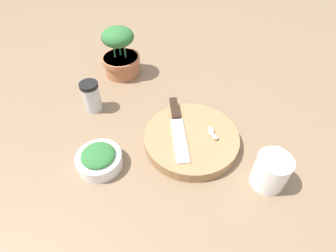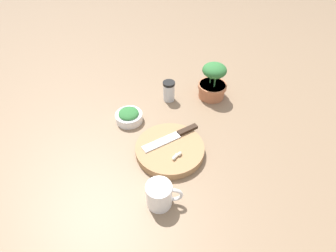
{
  "view_description": "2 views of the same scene",
  "coord_description": "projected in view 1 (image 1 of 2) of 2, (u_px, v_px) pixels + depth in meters",
  "views": [
    {
      "loc": [
        -0.03,
        -0.53,
        0.55
      ],
      "look_at": [
        0.02,
        -0.05,
        0.05
      ],
      "focal_mm": 28.0,
      "sensor_mm": 36.0,
      "label": 1
    },
    {
      "loc": [
        0.62,
        -0.42,
        0.75
      ],
      "look_at": [
        0.02,
        -0.04,
        0.07
      ],
      "focal_mm": 28.0,
      "sensor_mm": 36.0,
      "label": 2
    }
  ],
  "objects": [
    {
      "name": "chef_knife",
      "position": [
        177.0,
        124.0,
        0.72
      ],
      "size": [
        0.04,
        0.24,
        0.01
      ],
      "rotation": [
        0.0,
        0.0,
        3.13
      ],
      "color": "black",
      "rests_on": "cutting_board"
    },
    {
      "name": "potted_herb",
      "position": [
        120.0,
        55.0,
        0.9
      ],
      "size": [
        0.13,
        0.13,
        0.17
      ],
      "color": "#B26B47",
      "rests_on": "ground_plane"
    },
    {
      "name": "coffee_mug",
      "position": [
        271.0,
        170.0,
        0.61
      ],
      "size": [
        0.09,
        0.1,
        0.09
      ],
      "color": "white",
      "rests_on": "ground_plane"
    },
    {
      "name": "spice_jar",
      "position": [
        91.0,
        96.0,
        0.79
      ],
      "size": [
        0.05,
        0.05,
        0.1
      ],
      "color": "silver",
      "rests_on": "ground_plane"
    },
    {
      "name": "herb_bowl",
      "position": [
        99.0,
        159.0,
        0.65
      ],
      "size": [
        0.11,
        0.11,
        0.05
      ],
      "color": "white",
      "rests_on": "ground_plane"
    },
    {
      "name": "garlic_cloves",
      "position": [
        212.0,
        133.0,
        0.69
      ],
      "size": [
        0.03,
        0.05,
        0.01
      ],
      "color": "white",
      "rests_on": "cutting_board"
    },
    {
      "name": "cutting_board",
      "position": [
        191.0,
        139.0,
        0.71
      ],
      "size": [
        0.26,
        0.26,
        0.03
      ],
      "color": "#9E754C",
      "rests_on": "ground_plane"
    },
    {
      "name": "ground_plane",
      "position": [
        160.0,
        127.0,
        0.76
      ],
      "size": [
        5.0,
        5.0,
        0.0
      ],
      "primitive_type": "plane",
      "color": "#7F664C"
    }
  ]
}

